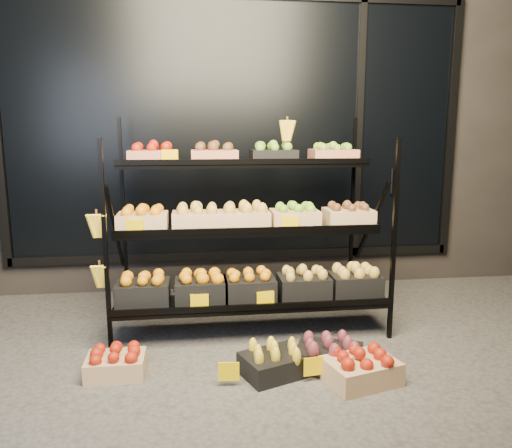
{
  "coord_description": "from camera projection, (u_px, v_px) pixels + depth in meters",
  "views": [
    {
      "loc": [
        -0.44,
        -3.22,
        1.54
      ],
      "look_at": [
        0.05,
        0.55,
        0.83
      ],
      "focal_mm": 35.0,
      "sensor_mm": 36.0,
      "label": 1
    }
  ],
  "objects": [
    {
      "name": "ground",
      "position": [
        258.0,
        356.0,
        3.48
      ],
      "size": [
        24.0,
        24.0,
        0.0
      ],
      "primitive_type": "plane",
      "color": "#514F4C",
      "rests_on": "ground"
    },
    {
      "name": "building",
      "position": [
        228.0,
        113.0,
        5.68
      ],
      "size": [
        6.0,
        2.08,
        3.5
      ],
      "color": "#2D2826",
      "rests_on": "ground"
    },
    {
      "name": "display_rack",
      "position": [
        247.0,
        229.0,
        3.91
      ],
      "size": [
        2.18,
        1.02,
        1.75
      ],
      "color": "black",
      "rests_on": "ground"
    },
    {
      "name": "tag_floor_a",
      "position": [
        229.0,
        378.0,
        3.04
      ],
      "size": [
        0.13,
        0.01,
        0.12
      ],
      "primitive_type": "cube",
      "color": "#E5B700",
      "rests_on": "ground"
    },
    {
      "name": "tag_floor_b",
      "position": [
        314.0,
        372.0,
        3.11
      ],
      "size": [
        0.13,
        0.01,
        0.12
      ],
      "primitive_type": "cube",
      "color": "#E5B700",
      "rests_on": "ground"
    },
    {
      "name": "floor_crate_left",
      "position": [
        116.0,
        362.0,
        3.19
      ],
      "size": [
        0.37,
        0.27,
        0.19
      ],
      "rotation": [
        0.0,
        0.0,
        0.0
      ],
      "color": "tan",
      "rests_on": "ground"
    },
    {
      "name": "floor_crate_midleft",
      "position": [
        275.0,
        360.0,
        3.19
      ],
      "size": [
        0.49,
        0.43,
        0.2
      ],
      "rotation": [
        0.0,
        0.0,
        0.37
      ],
      "color": "black",
      "rests_on": "ground"
    },
    {
      "name": "floor_crate_midright",
      "position": [
        361.0,
        367.0,
        3.1
      ],
      "size": [
        0.5,
        0.42,
        0.21
      ],
      "rotation": [
        0.0,
        0.0,
        0.27
      ],
      "color": "tan",
      "rests_on": "ground"
    },
    {
      "name": "floor_crate_right",
      "position": [
        329.0,
        354.0,
        3.27
      ],
      "size": [
        0.51,
        0.45,
        0.21
      ],
      "rotation": [
        0.0,
        0.0,
        -0.38
      ],
      "color": "black",
      "rests_on": "ground"
    }
  ]
}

